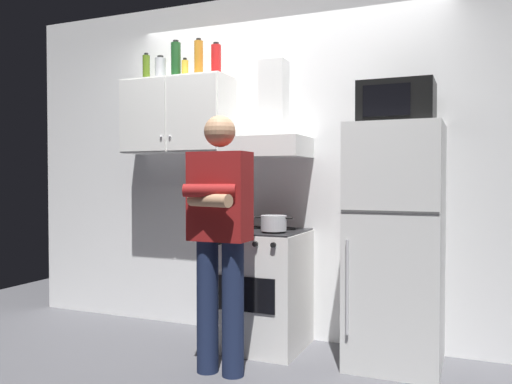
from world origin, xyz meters
TOP-DOWN VIEW (x-y plane):
  - ground_plane at (0.00, 0.00)m, footprint 7.00×7.00m
  - back_wall_tiled at (0.00, 0.60)m, footprint 4.80×0.10m
  - upper_cabinet at (-0.85, 0.37)m, footprint 0.90×0.37m
  - stove_oven at (-0.05, 0.25)m, footprint 0.60×0.62m
  - range_hood at (-0.05, 0.38)m, footprint 0.60×0.44m
  - refrigerator at (0.90, 0.25)m, footprint 0.60×0.62m
  - microwave at (0.90, 0.27)m, footprint 0.48×0.37m
  - person_standing at (-0.10, -0.36)m, footprint 0.38×0.33m
  - cooking_pot at (0.08, 0.13)m, footprint 0.28×0.18m
  - bottle_wine_green at (-0.87, 0.38)m, footprint 0.08×0.08m
  - bottle_canister_steel at (-1.01, 0.37)m, footprint 0.09×0.09m
  - bottle_liquor_amber at (-0.67, 0.40)m, footprint 0.07×0.07m
  - bottle_olive_oil at (-1.17, 0.40)m, footprint 0.06×0.06m
  - bottle_spice_jar at (-0.77, 0.36)m, footprint 0.05×0.05m
  - bottle_soda_red at (-0.51, 0.39)m, footprint 0.08×0.08m

SIDE VIEW (x-z plane):
  - ground_plane at x=0.00m, z-range 0.00..0.00m
  - stove_oven at x=-0.05m, z-range 0.00..0.87m
  - refrigerator at x=0.90m, z-range 0.00..1.60m
  - person_standing at x=-0.10m, z-range 0.08..1.72m
  - cooking_pot at x=0.08m, z-range 0.87..0.98m
  - back_wall_tiled at x=0.00m, z-range 0.00..2.70m
  - range_hood at x=-0.05m, z-range 1.22..1.97m
  - microwave at x=0.90m, z-range 1.60..1.88m
  - upper_cabinet at x=-0.85m, z-range 1.45..2.05m
  - bottle_spice_jar at x=-0.77m, z-range 2.04..2.20m
  - bottle_canister_steel at x=-1.01m, z-range 2.04..2.24m
  - bottle_olive_oil at x=-1.17m, z-range 2.04..2.29m
  - bottle_soda_red at x=-0.51m, z-range 2.04..2.31m
  - bottle_wine_green at x=-0.87m, z-range 2.04..2.36m
  - bottle_liquor_amber at x=-0.67m, z-range 2.04..2.36m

